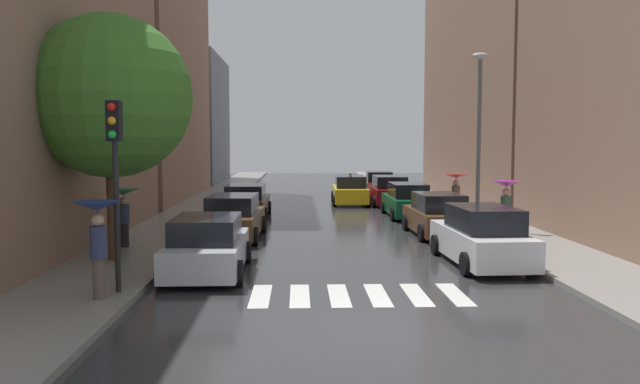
{
  "coord_description": "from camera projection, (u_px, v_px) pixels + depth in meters",
  "views": [
    {
      "loc": [
        -1.37,
        -11.21,
        3.53
      ],
      "look_at": [
        -0.3,
        19.87,
        1.05
      ],
      "focal_mm": 35.14,
      "sensor_mm": 36.0,
      "label": 1
    }
  ],
  "objects": [
    {
      "name": "street_tree_left",
      "position": [
        110.0,
        97.0,
        17.74
      ],
      "size": [
        4.64,
        4.64,
        7.0
      ],
      "color": "#513823",
      "rests_on": "sidewalk_left"
    },
    {
      "name": "sidewalk_right",
      "position": [
        437.0,
        203.0,
        35.63
      ],
      "size": [
        3.0,
        72.0,
        0.15
      ],
      "primitive_type": "cube",
      "color": "gray",
      "rests_on": "ground"
    },
    {
      "name": "lamp_post_right",
      "position": [
        479.0,
        128.0,
        23.95
      ],
      "size": [
        0.6,
        0.28,
        6.78
      ],
      "color": "#595B60",
      "rests_on": "sidewalk_right"
    },
    {
      "name": "building_left_far",
      "position": [
        187.0,
        120.0,
        53.99
      ],
      "size": [
        6.0,
        12.56,
        10.8
      ],
      "primitive_type": "cube",
      "color": "slate",
      "rests_on": "ground"
    },
    {
      "name": "ground_plane",
      "position": [
        323.0,
        205.0,
        35.41
      ],
      "size": [
        28.0,
        72.0,
        0.04
      ],
      "primitive_type": "cube",
      "color": "#2E2E30"
    },
    {
      "name": "parked_car_right_nearest",
      "position": [
        481.0,
        237.0,
        18.03
      ],
      "size": [
        2.15,
        4.78,
        1.7
      ],
      "rotation": [
        0.0,
        0.0,
        1.61
      ],
      "color": "silver",
      "rests_on": "ground"
    },
    {
      "name": "pedestrian_foreground",
      "position": [
        124.0,
        204.0,
        20.13
      ],
      "size": [
        1.03,
        1.03,
        1.89
      ],
      "rotation": [
        0.0,
        0.0,
        1.18
      ],
      "color": "black",
      "rests_on": "sidewalk_left"
    },
    {
      "name": "crosswalk_stripes",
      "position": [
        358.0,
        295.0,
        14.43
      ],
      "size": [
        4.95,
        2.2,
        0.01
      ],
      "color": "silver",
      "rests_on": "ground"
    },
    {
      "name": "parked_car_right_third",
      "position": [
        407.0,
        201.0,
        29.5
      ],
      "size": [
        1.99,
        4.75,
        1.61
      ],
      "rotation": [
        0.0,
        0.0,
        1.57
      ],
      "color": "#0C4C2D",
      "rests_on": "ground"
    },
    {
      "name": "sidewalk_left",
      "position": [
        207.0,
        204.0,
        35.18
      ],
      "size": [
        3.0,
        72.0,
        0.15
      ],
      "primitive_type": "cube",
      "color": "gray",
      "rests_on": "ground"
    },
    {
      "name": "parked_car_left_nearest",
      "position": [
        207.0,
        247.0,
        16.72
      ],
      "size": [
        2.13,
        4.48,
        1.57
      ],
      "rotation": [
        0.0,
        0.0,
        1.58
      ],
      "color": "#B2B7BF",
      "rests_on": "ground"
    },
    {
      "name": "parked_car_right_fourth",
      "position": [
        389.0,
        191.0,
        35.38
      ],
      "size": [
        2.17,
        4.8,
        1.64
      ],
      "rotation": [
        0.0,
        0.0,
        1.56
      ],
      "color": "maroon",
      "rests_on": "ground"
    },
    {
      "name": "parked_car_left_second",
      "position": [
        233.0,
        218.0,
        22.89
      ],
      "size": [
        2.2,
        4.84,
        1.62
      ],
      "rotation": [
        0.0,
        0.0,
        1.54
      ],
      "color": "brown",
      "rests_on": "ground"
    },
    {
      "name": "pedestrian_by_kerb",
      "position": [
        98.0,
        229.0,
        13.43
      ],
      "size": [
        0.99,
        0.99,
        2.11
      ],
      "rotation": [
        0.0,
        0.0,
        2.58
      ],
      "color": "brown",
      "rests_on": "sidewalk_left"
    },
    {
      "name": "parked_car_right_fifth",
      "position": [
        379.0,
        185.0,
        40.73
      ],
      "size": [
        2.13,
        4.1,
        1.63
      ],
      "rotation": [
        0.0,
        0.0,
        1.53
      ],
      "color": "brown",
      "rests_on": "ground"
    },
    {
      "name": "parked_car_left_third",
      "position": [
        246.0,
        202.0,
        29.12
      ],
      "size": [
        2.18,
        4.6,
        1.57
      ],
      "rotation": [
        0.0,
        0.0,
        1.56
      ],
      "color": "brown",
      "rests_on": "ground"
    },
    {
      "name": "traffic_light_left_corner",
      "position": [
        115.0,
        153.0,
        13.87
      ],
      "size": [
        0.3,
        0.42,
        4.3
      ],
      "color": "black",
      "rests_on": "sidewalk_left"
    },
    {
      "name": "building_right_mid",
      "position": [
        508.0,
        67.0,
        36.86
      ],
      "size": [
        6.0,
        19.4,
        15.88
      ],
      "primitive_type": "cube",
      "color": "#8C6B56",
      "rests_on": "ground"
    },
    {
      "name": "parked_car_right_second",
      "position": [
        437.0,
        216.0,
        23.59
      ],
      "size": [
        2.1,
        4.42,
        1.62
      ],
      "rotation": [
        0.0,
        0.0,
        1.6
      ],
      "color": "brown",
      "rests_on": "ground"
    },
    {
      "name": "pedestrian_near_tree",
      "position": [
        456.0,
        185.0,
        27.41
      ],
      "size": [
        1.12,
        1.12,
        2.01
      ],
      "rotation": [
        0.0,
        0.0,
        5.53
      ],
      "color": "#38513D",
      "rests_on": "sidewalk_right"
    },
    {
      "name": "taxi_midroad",
      "position": [
        350.0,
        191.0,
        35.7
      ],
      "size": [
        2.17,
        4.65,
        1.81
      ],
      "rotation": [
        0.0,
        0.0,
        1.54
      ],
      "color": "yellow",
      "rests_on": "ground"
    },
    {
      "name": "pedestrian_far_side",
      "position": [
        506.0,
        197.0,
        21.62
      ],
      "size": [
        1.04,
        1.04,
        2.05
      ],
      "rotation": [
        0.0,
        0.0,
        4.39
      ],
      "color": "navy",
      "rests_on": "sidewalk_right"
    }
  ]
}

